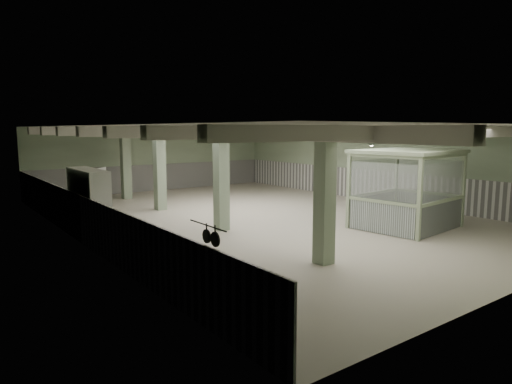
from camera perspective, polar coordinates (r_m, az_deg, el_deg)
floor at (r=18.27m, az=0.67°, el=-3.16°), size 20.00×20.00×0.00m
ceiling at (r=17.93m, az=0.69°, el=8.21°), size 14.00×20.00×0.02m
wall_back at (r=26.64m, az=-12.46°, el=4.04°), size 14.00×0.02×3.60m
wall_left at (r=14.89m, az=-21.33°, el=0.79°), size 0.02×20.00×3.60m
wall_right at (r=22.91m, az=14.79°, el=3.37°), size 0.02×20.00×3.60m
wainscot_left at (r=15.05m, az=-21.04°, el=-3.17°), size 0.05×19.90×1.50m
wainscot_right at (r=22.99m, az=14.66°, el=0.76°), size 0.05×19.90×1.50m
wainscot_back at (r=26.71m, az=-12.38°, el=1.79°), size 13.90×0.05×1.50m
girder at (r=16.54m, az=-6.29°, el=7.43°), size 0.45×19.90×0.40m
beam_a at (r=12.78m, az=21.62°, el=6.98°), size 13.90×0.35×0.32m
beam_b at (r=14.27m, az=13.02°, el=7.37°), size 13.90×0.35×0.32m
beam_c at (r=16.01m, az=6.15°, el=7.56°), size 13.90×0.35×0.32m
beam_d at (r=17.93m, az=0.69°, el=7.63°), size 13.90×0.35×0.32m
beam_e at (r=19.98m, az=-3.69°, el=7.64°), size 13.90×0.35×0.32m
beam_f at (r=22.12m, az=-7.24°, el=7.62°), size 13.90×0.35×0.32m
beam_g at (r=24.33m, az=-10.15°, el=7.58°), size 13.90×0.35×0.32m
column_a at (r=11.87m, az=8.59°, el=-0.43°), size 0.42×0.42×3.60m
column_b at (r=15.77m, az=-4.37°, el=1.68°), size 0.42×0.42×3.60m
column_c at (r=20.16m, az=-11.97°, el=2.88°), size 0.42×0.42×3.60m
column_d at (r=23.85m, az=-15.98°, el=3.50°), size 0.42×0.42×3.60m
hook_rail at (r=7.91m, az=-6.08°, el=-4.19°), size 0.02×1.20×0.02m
pendant_front at (r=14.66m, az=14.25°, el=5.89°), size 0.44×0.44×0.22m
pendant_mid at (r=18.63m, az=0.98°, el=6.50°), size 0.44×0.44×0.22m
pendant_back at (r=22.80m, az=-6.74°, el=6.70°), size 0.44×0.44×0.22m
prep_counter at (r=10.56m, az=-11.03°, el=-8.98°), size 0.81×4.60×0.91m
pitcher_near at (r=10.98m, az=-12.76°, el=-5.29°), size 0.19×0.22×0.26m
pitcher_far at (r=10.54m, az=-11.33°, el=-5.66°), size 0.28×0.30×0.32m
veg_colander at (r=8.93m, az=-7.00°, el=-8.52°), size 0.40×0.40×0.17m
orange_bowl at (r=8.74m, az=-6.03°, el=-9.10°), size 0.34×0.34×0.10m
skillet_near at (r=7.85m, az=-5.13°, el=-5.92°), size 0.04×0.26×0.26m
skillet_far at (r=8.09m, az=-6.19°, el=-5.52°), size 0.03×0.25×0.25m
walkin_cooler at (r=15.28m, az=-20.07°, el=-1.40°), size 1.12×2.53×2.32m
guard_booth at (r=16.98m, az=18.35°, el=1.93°), size 3.75×3.28×2.78m
filing_cabinet at (r=18.47m, az=22.81°, el=-1.90°), size 0.53×0.61×1.12m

